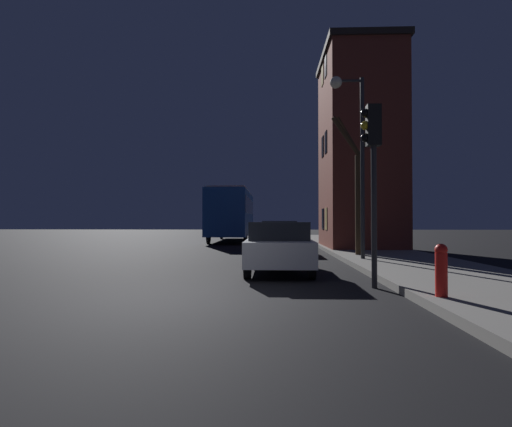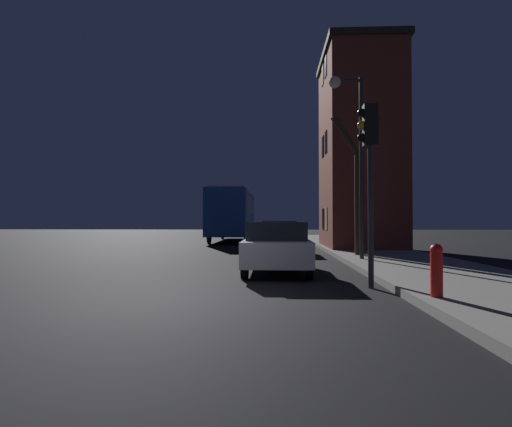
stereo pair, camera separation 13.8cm
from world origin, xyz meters
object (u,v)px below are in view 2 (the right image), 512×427
car_near_lane (276,246)px  fire_hydrant (437,269)px  streetlamp (352,134)px  traffic_light (369,156)px  car_mid_lane (279,235)px  bare_tree (357,188)px  bus (233,211)px

car_near_lane → fire_hydrant: bearing=-58.1°
streetlamp → traffic_light: (-0.61, -5.09, -1.57)m
streetlamp → car_mid_lane: size_ratio=1.39×
traffic_light → car_near_lane: bearing=128.8°
streetlamp → fire_hydrant: bearing=-89.3°
streetlamp → car_near_lane: (-2.62, -2.59, -3.71)m
fire_hydrant → bare_tree: bearing=87.2°
streetlamp → traffic_light: 5.36m
bare_tree → car_near_lane: bare_tree is taller
car_mid_lane → car_near_lane: bearing=-91.2°
traffic_light → fire_hydrant: bearing=-69.4°
bare_tree → bus: size_ratio=0.51×
traffic_light → bare_tree: size_ratio=0.75×
bus → car_near_lane: (3.04, -17.55, -1.40)m
bare_tree → fire_hydrant: size_ratio=5.90×
streetlamp → traffic_light: size_ratio=1.58×
bare_tree → car_mid_lane: bearing=129.7°
car_mid_lane → traffic_light: bearing=-79.8°
bus → fire_hydrant: bearing=-75.3°
car_near_lane → streetlamp: bearing=44.7°
streetlamp → car_mid_lane: (-2.46, 5.14, -3.69)m
car_near_lane → car_mid_lane: bearing=88.8°
bare_tree → fire_hydrant: 8.77m
bus → car_mid_lane: (3.20, -9.82, -1.38)m
streetlamp → bare_tree: bearing=72.6°
bare_tree → fire_hydrant: bearing=-92.8°
traffic_light → fire_hydrant: size_ratio=4.43×
fire_hydrant → car_near_lane: bearing=121.9°
streetlamp → bus: (-5.66, 14.96, -2.31)m
streetlamp → bare_tree: streetlamp is taller
bare_tree → bus: bare_tree is taller
traffic_light → bus: bearing=104.1°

